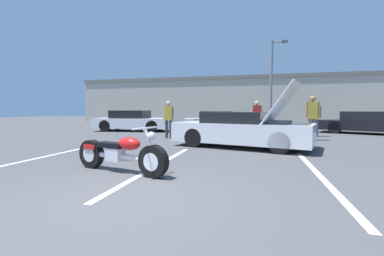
{
  "coord_description": "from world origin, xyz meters",
  "views": [
    {
      "loc": [
        1.78,
        -3.23,
        1.27
      ],
      "look_at": [
        0.15,
        3.18,
        0.8
      ],
      "focal_mm": 24.0,
      "sensor_mm": 36.0,
      "label": 1
    }
  ],
  "objects_px": {
    "parked_car_left_row": "(133,121)",
    "spectator_far_lot": "(169,116)",
    "show_car_hood_open": "(242,129)",
    "parked_car_right_row": "(367,123)",
    "motorcycle": "(120,154)",
    "light_pole": "(273,79)",
    "spectator_near_motorcycle": "(257,115)",
    "spectator_by_show_car": "(312,114)",
    "spectator_midground": "(315,116)",
    "parked_car_mid_row": "(218,121)"
  },
  "relations": [
    {
      "from": "parked_car_mid_row",
      "to": "spectator_midground",
      "type": "xyz_separation_m",
      "value": [
        5.05,
        -2.77,
        0.43
      ]
    },
    {
      "from": "spectator_near_motorcycle",
      "to": "parked_car_right_row",
      "type": "bearing_deg",
      "value": 22.03
    },
    {
      "from": "light_pole",
      "to": "spectator_near_motorcycle",
      "type": "distance_m",
      "value": 8.08
    },
    {
      "from": "motorcycle",
      "to": "spectator_midground",
      "type": "distance_m",
      "value": 10.11
    },
    {
      "from": "show_car_hood_open",
      "to": "spectator_midground",
      "type": "bearing_deg",
      "value": 68.51
    },
    {
      "from": "motorcycle",
      "to": "spectator_by_show_car",
      "type": "bearing_deg",
      "value": 69.51
    },
    {
      "from": "spectator_by_show_car",
      "to": "spectator_far_lot",
      "type": "bearing_deg",
      "value": -174.01
    },
    {
      "from": "motorcycle",
      "to": "parked_car_left_row",
      "type": "height_order",
      "value": "parked_car_left_row"
    },
    {
      "from": "parked_car_right_row",
      "to": "parked_car_left_row",
      "type": "bearing_deg",
      "value": -151.6
    },
    {
      "from": "motorcycle",
      "to": "parked_car_mid_row",
      "type": "distance_m",
      "value": 11.33
    },
    {
      "from": "spectator_midground",
      "to": "show_car_hood_open",
      "type": "bearing_deg",
      "value": -126.29
    },
    {
      "from": "light_pole",
      "to": "spectator_midground",
      "type": "relative_size",
      "value": 3.88
    },
    {
      "from": "light_pole",
      "to": "parked_car_left_row",
      "type": "xyz_separation_m",
      "value": [
        -8.37,
        -6.6,
        -3.05
      ]
    },
    {
      "from": "spectator_near_motorcycle",
      "to": "light_pole",
      "type": "bearing_deg",
      "value": 81.59
    },
    {
      "from": "spectator_near_motorcycle",
      "to": "spectator_far_lot",
      "type": "height_order",
      "value": "spectator_near_motorcycle"
    },
    {
      "from": "parked_car_left_row",
      "to": "parked_car_mid_row",
      "type": "xyz_separation_m",
      "value": [
        4.88,
        1.86,
        -0.02
      ]
    },
    {
      "from": "light_pole",
      "to": "show_car_hood_open",
      "type": "xyz_separation_m",
      "value": [
        -1.58,
        -11.79,
        -3.04
      ]
    },
    {
      "from": "light_pole",
      "to": "spectator_by_show_car",
      "type": "relative_size",
      "value": 3.53
    },
    {
      "from": "motorcycle",
      "to": "spectator_far_lot",
      "type": "bearing_deg",
      "value": 115.51
    },
    {
      "from": "motorcycle",
      "to": "parked_car_mid_row",
      "type": "height_order",
      "value": "parked_car_mid_row"
    },
    {
      "from": "spectator_near_motorcycle",
      "to": "spectator_far_lot",
      "type": "bearing_deg",
      "value": -149.58
    },
    {
      "from": "show_car_hood_open",
      "to": "spectator_far_lot",
      "type": "height_order",
      "value": "show_car_hood_open"
    },
    {
      "from": "spectator_near_motorcycle",
      "to": "spectator_by_show_car",
      "type": "height_order",
      "value": "spectator_by_show_car"
    },
    {
      "from": "light_pole",
      "to": "motorcycle",
      "type": "xyz_separation_m",
      "value": [
        -3.79,
        -16.06,
        -3.26
      ]
    },
    {
      "from": "parked_car_right_row",
      "to": "spectator_by_show_car",
      "type": "bearing_deg",
      "value": -108.95
    },
    {
      "from": "motorcycle",
      "to": "parked_car_right_row",
      "type": "height_order",
      "value": "parked_car_right_row"
    },
    {
      "from": "parked_car_right_row",
      "to": "motorcycle",
      "type": "bearing_deg",
      "value": -105.27
    },
    {
      "from": "spectator_by_show_car",
      "to": "parked_car_right_row",
      "type": "bearing_deg",
      "value": 48.56
    },
    {
      "from": "light_pole",
      "to": "spectator_far_lot",
      "type": "distance_m",
      "value": 11.31
    },
    {
      "from": "parked_car_left_row",
      "to": "spectator_far_lot",
      "type": "height_order",
      "value": "spectator_far_lot"
    },
    {
      "from": "parked_car_right_row",
      "to": "spectator_near_motorcycle",
      "type": "height_order",
      "value": "spectator_near_motorcycle"
    },
    {
      "from": "spectator_midground",
      "to": "motorcycle",
      "type": "bearing_deg",
      "value": -122.05
    },
    {
      "from": "spectator_midground",
      "to": "parked_car_left_row",
      "type": "bearing_deg",
      "value": 174.78
    },
    {
      "from": "parked_car_left_row",
      "to": "spectator_far_lot",
      "type": "xyz_separation_m",
      "value": [
        3.42,
        -3.22,
        0.39
      ]
    },
    {
      "from": "show_car_hood_open",
      "to": "spectator_midground",
      "type": "relative_size",
      "value": 2.89
    },
    {
      "from": "parked_car_mid_row",
      "to": "show_car_hood_open",
      "type": "bearing_deg",
      "value": -82.87
    },
    {
      "from": "spectator_midground",
      "to": "spectator_far_lot",
      "type": "relative_size",
      "value": 1.01
    },
    {
      "from": "light_pole",
      "to": "show_car_hood_open",
      "type": "height_order",
      "value": "light_pole"
    },
    {
      "from": "show_car_hood_open",
      "to": "parked_car_mid_row",
      "type": "bearing_deg",
      "value": 119.86
    },
    {
      "from": "show_car_hood_open",
      "to": "motorcycle",
      "type": "bearing_deg",
      "value": -102.56
    },
    {
      "from": "motorcycle",
      "to": "parked_car_right_row",
      "type": "xyz_separation_m",
      "value": [
        8.37,
        10.8,
        0.18
      ]
    },
    {
      "from": "parked_car_mid_row",
      "to": "parked_car_left_row",
      "type": "bearing_deg",
      "value": -167.09
    },
    {
      "from": "parked_car_left_row",
      "to": "spectator_by_show_car",
      "type": "xyz_separation_m",
      "value": [
        9.48,
        -2.58,
        0.52
      ]
    },
    {
      "from": "show_car_hood_open",
      "to": "spectator_far_lot",
      "type": "xyz_separation_m",
      "value": [
        -3.37,
        1.98,
        0.39
      ]
    },
    {
      "from": "show_car_hood_open",
      "to": "parked_car_right_row",
      "type": "bearing_deg",
      "value": 61.48
    },
    {
      "from": "parked_car_mid_row",
      "to": "parked_car_right_row",
      "type": "relative_size",
      "value": 0.88
    },
    {
      "from": "light_pole",
      "to": "parked_car_mid_row",
      "type": "relative_size",
      "value": 1.47
    },
    {
      "from": "spectator_far_lot",
      "to": "motorcycle",
      "type": "bearing_deg",
      "value": -79.49
    },
    {
      "from": "spectator_midground",
      "to": "parked_car_right_row",
      "type": "bearing_deg",
      "value": 36.72
    },
    {
      "from": "spectator_by_show_car",
      "to": "spectator_midground",
      "type": "height_order",
      "value": "spectator_by_show_car"
    }
  ]
}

